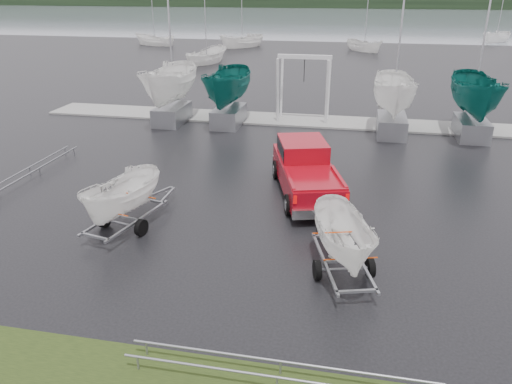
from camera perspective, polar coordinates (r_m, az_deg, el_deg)
name	(u,v)px	position (r m, az deg, el deg)	size (l,w,h in m)	color
ground_plane	(219,199)	(20.40, -4.28, -0.79)	(120.00, 120.00, 0.00)	black
lake	(339,22)	(118.36, 9.46, 18.57)	(300.00, 300.00, 0.00)	gray
dock	(273,119)	(32.42, 1.91, 8.34)	(30.00, 3.00, 0.12)	gray
pickup_truck	(305,168)	(20.83, 5.63, 2.79)	(3.68, 6.40, 2.02)	maroon
trailer_hitched	(347,201)	(14.41, 10.37, -1.06)	(2.15, 3.79, 4.41)	gray
trailer_parked	(120,166)	(17.59, -15.31, 2.92)	(1.93, 3.77, 4.40)	gray
boat_hoist	(304,79)	(31.61, 5.50, 12.73)	(3.30, 2.18, 4.12)	silver
keelboat_0	(169,58)	(31.35, -9.97, 14.87)	(2.51, 3.20, 10.68)	gray
keelboat_1	(228,63)	(30.46, -3.26, 14.50)	(2.38, 3.20, 7.42)	gray
keelboat_2	(397,69)	(29.37, 15.86, 13.36)	(2.36, 3.20, 10.53)	gray
keelboat_3	(481,67)	(30.26, 24.37, 12.86)	(2.48, 3.20, 10.65)	gray
mast_rack_0	(34,168)	(24.94, -24.02, 2.57)	(0.56, 6.50, 0.06)	gray
mast_rack_2	(279,369)	(11.57, 2.63, -19.58)	(7.00, 0.56, 0.06)	gray
moored_boat_0	(207,63)	(56.80, -5.63, 14.46)	(3.19, 3.23, 11.38)	white
moored_boat_1	(242,47)	(70.93, -1.59, 16.21)	(3.92, 3.93, 11.67)	white
moored_boat_2	(364,51)	(68.30, 12.24, 15.47)	(3.38, 3.39, 11.15)	white
moored_boat_3	(496,42)	(85.36, 25.72, 15.20)	(3.48, 3.49, 11.25)	white
moored_boat_4	(155,45)	(74.48, -11.46, 16.10)	(3.07, 3.02, 11.25)	white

